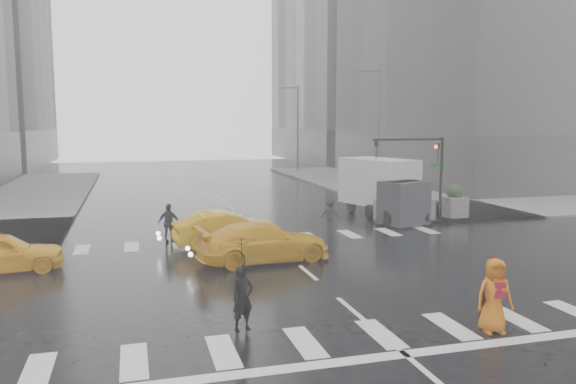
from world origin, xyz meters
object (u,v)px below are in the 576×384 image
object	(u,v)px
taxi_mid	(227,229)
pedestrian_brown	(494,285)
traffic_signal_pole	(425,162)
box_truck	(385,187)
pedestrian_orange	(494,295)
taxi_front	(0,253)

from	to	relation	value
taxi_mid	pedestrian_brown	bearing A→B (deg)	-156.14
pedestrian_brown	taxi_mid	xyz separation A→B (m)	(-5.69, 10.54, -0.07)
pedestrian_brown	traffic_signal_pole	bearing A→B (deg)	65.79
traffic_signal_pole	taxi_mid	xyz separation A→B (m)	(-11.05, -2.94, -2.47)
pedestrian_brown	taxi_mid	distance (m)	11.98
taxi_mid	box_truck	size ratio (longest dim) A/B	0.74
pedestrian_brown	pedestrian_orange	size ratio (longest dim) A/B	0.86
box_truck	taxi_mid	bearing A→B (deg)	-172.72
taxi_front	traffic_signal_pole	bearing A→B (deg)	-82.65
pedestrian_brown	taxi_front	xyz separation A→B (m)	(-14.12, 8.40, -0.10)
traffic_signal_pole	box_truck	world-z (taller)	traffic_signal_pole
pedestrian_orange	pedestrian_brown	bearing A→B (deg)	64.65
taxi_front	taxi_mid	world-z (taller)	taxi_mid
pedestrian_brown	taxi_front	size ratio (longest dim) A/B	0.39
taxi_front	box_truck	bearing A→B (deg)	-76.97
traffic_signal_pole	pedestrian_orange	size ratio (longest dim) A/B	2.35
traffic_signal_pole	pedestrian_brown	distance (m)	14.71
pedestrian_orange	box_truck	bearing A→B (deg)	84.20
pedestrian_orange	box_truck	distance (m)	16.91
pedestrian_orange	box_truck	world-z (taller)	box_truck
traffic_signal_pole	pedestrian_orange	world-z (taller)	traffic_signal_pole
traffic_signal_pole	taxi_front	world-z (taller)	traffic_signal_pole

